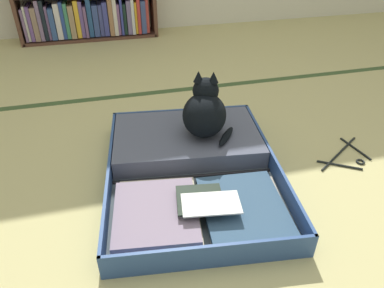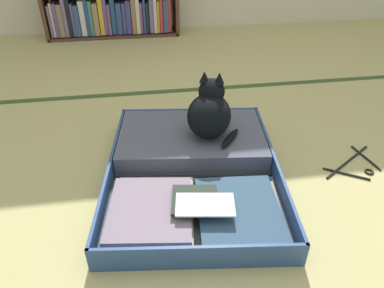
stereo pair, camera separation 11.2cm
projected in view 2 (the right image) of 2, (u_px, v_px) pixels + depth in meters
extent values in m
plane|color=tan|center=(233.00, 198.00, 1.46)|extent=(10.00, 10.00, 0.00)
cube|color=#39522A|center=(194.00, 89.00, 2.30)|extent=(4.80, 0.05, 0.00)
cube|color=brown|center=(115.00, 34.00, 3.23)|extent=(1.11, 0.25, 0.02)
cube|color=slate|center=(52.00, 19.00, 3.08)|extent=(0.02, 0.21, 0.26)
cube|color=silver|center=(54.00, 18.00, 3.09)|extent=(0.02, 0.21, 0.28)
cube|color=#6D4E91|center=(58.00, 18.00, 3.08)|extent=(0.03, 0.21, 0.27)
cube|color=gray|center=(62.00, 19.00, 3.09)|extent=(0.04, 0.21, 0.26)
cube|color=slate|center=(66.00, 15.00, 3.08)|extent=(0.03, 0.21, 0.32)
cube|color=black|center=(70.00, 15.00, 3.09)|extent=(0.03, 0.21, 0.32)
cube|color=slate|center=(74.00, 18.00, 3.11)|extent=(0.02, 0.21, 0.27)
cube|color=#33528E|center=(78.00, 19.00, 3.11)|extent=(0.04, 0.21, 0.25)
cube|color=silver|center=(84.00, 16.00, 3.11)|extent=(0.04, 0.21, 0.29)
cube|color=#28438E|center=(88.00, 15.00, 3.11)|extent=(0.03, 0.21, 0.29)
cube|color=#3D8563|center=(92.00, 16.00, 3.12)|extent=(0.03, 0.21, 0.28)
cube|color=#9F8360|center=(97.00, 17.00, 3.12)|extent=(0.04, 0.21, 0.26)
cube|color=yellow|center=(102.00, 15.00, 3.13)|extent=(0.04, 0.21, 0.30)
cube|color=#695298|center=(106.00, 15.00, 3.14)|extent=(0.03, 0.21, 0.29)
cube|color=slate|center=(110.00, 17.00, 3.14)|extent=(0.02, 0.21, 0.25)
cube|color=#284F82|center=(113.00, 12.00, 3.14)|extent=(0.04, 0.21, 0.33)
cube|color=#364A87|center=(119.00, 16.00, 3.16)|extent=(0.04, 0.21, 0.26)
cube|color=#3B427F|center=(124.00, 16.00, 3.17)|extent=(0.03, 0.21, 0.26)
cube|color=#3D4290|center=(128.00, 15.00, 3.16)|extent=(0.04, 0.21, 0.28)
cube|color=#9C6F4B|center=(133.00, 14.00, 3.15)|extent=(0.04, 0.21, 0.30)
cube|color=silver|center=(138.00, 13.00, 3.16)|extent=(0.03, 0.21, 0.31)
cube|color=slate|center=(141.00, 16.00, 3.19)|extent=(0.02, 0.21, 0.25)
cube|color=#353E97|center=(144.00, 12.00, 3.17)|extent=(0.02, 0.21, 0.31)
cube|color=black|center=(147.00, 16.00, 3.19)|extent=(0.02, 0.21, 0.25)
cube|color=slate|center=(151.00, 14.00, 3.19)|extent=(0.04, 0.21, 0.28)
cube|color=silver|center=(155.00, 12.00, 3.17)|extent=(0.03, 0.21, 0.31)
cube|color=gold|center=(158.00, 15.00, 3.20)|extent=(0.02, 0.21, 0.26)
cube|color=#B83533|center=(160.00, 12.00, 3.18)|extent=(0.03, 0.21, 0.31)
cube|color=#3B4C81|center=(165.00, 14.00, 3.20)|extent=(0.04, 0.21, 0.27)
cube|color=#BC3F3A|center=(168.00, 10.00, 3.20)|extent=(0.03, 0.21, 0.33)
cube|color=#2B4A84|center=(195.00, 217.00, 1.36)|extent=(0.75, 0.54, 0.01)
cube|color=#2B4A84|center=(198.00, 258.00, 1.15)|extent=(0.70, 0.10, 0.10)
cube|color=#2B4A84|center=(102.00, 211.00, 1.33)|extent=(0.07, 0.45, 0.10)
cube|color=#2B4A84|center=(288.00, 206.00, 1.35)|extent=(0.07, 0.45, 0.10)
cube|color=#455056|center=(195.00, 215.00, 1.36)|extent=(0.73, 0.51, 0.01)
cube|color=#2B4A84|center=(192.00, 149.00, 1.74)|extent=(0.75, 0.54, 0.01)
cube|color=#2B4A84|center=(190.00, 118.00, 1.90)|extent=(0.70, 0.10, 0.10)
cube|color=#2B4A84|center=(119.00, 142.00, 1.71)|extent=(0.07, 0.45, 0.10)
cube|color=#2B4A84|center=(264.00, 140.00, 1.72)|extent=(0.07, 0.45, 0.10)
cube|color=#455056|center=(192.00, 147.00, 1.73)|extent=(0.73, 0.51, 0.01)
cylinder|color=black|center=(193.00, 177.00, 1.54)|extent=(0.68, 0.10, 0.02)
cube|color=tan|center=(153.00, 212.00, 1.35)|extent=(0.36, 0.42, 0.02)
cube|color=gray|center=(150.00, 209.00, 1.33)|extent=(0.35, 0.38, 0.02)
cube|color=#AFA590|center=(240.00, 213.00, 1.35)|extent=(0.36, 0.40, 0.01)
cube|color=#32506C|center=(239.00, 210.00, 1.34)|extent=(0.34, 0.39, 0.02)
cube|color=white|center=(205.00, 205.00, 1.29)|extent=(0.23, 0.15, 0.01)
cube|color=black|center=(195.00, 199.00, 1.33)|extent=(0.19, 0.18, 0.01)
cube|color=#515769|center=(192.00, 140.00, 1.71)|extent=(0.72, 0.50, 0.09)
cylinder|color=black|center=(153.00, 119.00, 1.88)|extent=(0.02, 0.02, 0.09)
cylinder|color=black|center=(227.00, 118.00, 1.89)|extent=(0.02, 0.02, 0.09)
cube|color=green|center=(171.00, 252.00, 1.14)|extent=(0.03, 0.01, 0.02)
cube|color=#358543|center=(212.00, 259.00, 1.17)|extent=(0.04, 0.01, 0.02)
cube|color=red|center=(245.00, 259.00, 1.18)|extent=(0.03, 0.01, 0.03)
ellipsoid|color=black|center=(209.00, 116.00, 1.61)|extent=(0.26, 0.28, 0.20)
ellipsoid|color=black|center=(211.00, 118.00, 1.69)|extent=(0.16, 0.12, 0.11)
sphere|color=black|center=(212.00, 91.00, 1.60)|extent=(0.12, 0.12, 0.12)
cone|color=black|center=(219.00, 78.00, 1.55)|extent=(0.05, 0.05, 0.05)
cone|color=black|center=(204.00, 77.00, 1.56)|extent=(0.05, 0.05, 0.05)
sphere|color=gold|center=(218.00, 86.00, 1.63)|extent=(0.02, 0.02, 0.02)
sphere|color=gold|center=(209.00, 85.00, 1.64)|extent=(0.02, 0.02, 0.02)
ellipsoid|color=black|center=(230.00, 138.00, 1.61)|extent=(0.13, 0.15, 0.03)
cylinder|color=black|center=(348.00, 162.00, 1.65)|extent=(0.31, 0.21, 0.01)
cylinder|color=black|center=(366.00, 158.00, 1.68)|extent=(0.04, 0.20, 0.01)
cylinder|color=black|center=(346.00, 174.00, 1.58)|extent=(0.17, 0.11, 0.01)
torus|color=black|center=(369.00, 172.00, 1.59)|extent=(0.06, 0.06, 0.01)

